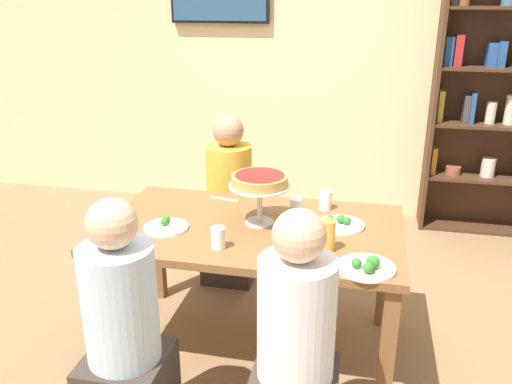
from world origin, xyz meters
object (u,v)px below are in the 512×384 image
object	(u,v)px
water_glass_clear_far	(218,238)
salad_plate_spare	(367,266)
diner_near_right	(295,364)
beer_glass_amber_tall	(328,236)
cutlery_knife_near	(224,199)
diner_near_left	(125,348)
deep_dish_pizza_stand	(260,183)
water_glass_clear_near	(325,200)
water_glass_clear_spare	(296,207)
dining_table	(252,242)
salad_plate_far_diner	(341,223)
diner_far_left	(230,212)
bookshelf	(505,94)
salad_plate_near_diner	(166,226)
cutlery_fork_near	(99,237)

from	to	relation	value
water_glass_clear_far	salad_plate_spare	bearing A→B (deg)	-5.57
diner_near_right	beer_glass_amber_tall	bearing A→B (deg)	-7.13
cutlery_knife_near	diner_near_left	bearing A→B (deg)	93.83
deep_dish_pizza_stand	cutlery_knife_near	world-z (taller)	deep_dish_pizza_stand
water_glass_clear_near	water_glass_clear_spare	distance (m)	0.19
dining_table	salad_plate_far_diner	distance (m)	0.47
diner_near_left	diner_far_left	bearing A→B (deg)	-1.74
diner_near_right	cutlery_knife_near	size ratio (longest dim) A/B	6.39
salad_plate_spare	water_glass_clear_near	distance (m)	0.70
salad_plate_far_diner	beer_glass_amber_tall	bearing A→B (deg)	-98.74
water_glass_clear_far	cutlery_knife_near	size ratio (longest dim) A/B	0.58
diner_far_left	deep_dish_pizza_stand	bearing A→B (deg)	26.93
dining_table	water_glass_clear_near	world-z (taller)	water_glass_clear_near
bookshelf	diner_near_left	bearing A→B (deg)	-124.83
dining_table	water_glass_clear_far	xyz separation A→B (m)	(-0.10, -0.28, 0.15)
deep_dish_pizza_stand	salad_plate_near_diner	world-z (taller)	deep_dish_pizza_stand
deep_dish_pizza_stand	cutlery_knife_near	size ratio (longest dim) A/B	1.77
deep_dish_pizza_stand	salad_plate_far_diner	xyz separation A→B (m)	(0.42, 0.05, -0.21)
diner_near_left	water_glass_clear_spare	bearing A→B (deg)	-30.91
diner_near_left	water_glass_clear_near	size ratio (longest dim) A/B	10.84
dining_table	water_glass_clear_spare	distance (m)	0.31
deep_dish_pizza_stand	water_glass_clear_spare	world-z (taller)	deep_dish_pizza_stand
diner_far_left	salad_plate_near_diner	size ratio (longest dim) A/B	5.04
diner_near_left	water_glass_clear_spare	size ratio (longest dim) A/B	11.89
diner_near_left	water_glass_clear_near	bearing A→B (deg)	-33.49
salad_plate_spare	water_glass_clear_near	world-z (taller)	water_glass_clear_near
salad_plate_far_diner	cutlery_knife_near	bearing A→B (deg)	161.02
salad_plate_near_diner	salad_plate_far_diner	xyz separation A→B (m)	(0.87, 0.22, 0.00)
dining_table	salad_plate_far_diner	world-z (taller)	salad_plate_far_diner
salad_plate_spare	bookshelf	bearing A→B (deg)	67.43
salad_plate_far_diner	cutlery_knife_near	xyz separation A→B (m)	(-0.69, 0.24, -0.01)
diner_near_left	salad_plate_spare	xyz separation A→B (m)	(0.95, 0.42, 0.27)
salad_plate_far_diner	water_glass_clear_near	distance (m)	0.24
water_glass_clear_far	cutlery_fork_near	xyz separation A→B (m)	(-0.60, -0.01, -0.05)
salad_plate_spare	salad_plate_far_diner	bearing A→B (deg)	107.44
salad_plate_spare	diner_near_left	bearing A→B (deg)	-156.28
diner_near_right	salad_plate_spare	world-z (taller)	diner_near_right
water_glass_clear_spare	salad_plate_near_diner	bearing A→B (deg)	-153.95
diner_near_left	water_glass_clear_spare	world-z (taller)	diner_near_left
diner_far_left	beer_glass_amber_tall	xyz separation A→B (m)	(0.72, -0.93, 0.32)
diner_far_left	salad_plate_far_diner	world-z (taller)	diner_far_left
diner_near_right	cutlery_knife_near	xyz separation A→B (m)	(-0.58, 1.06, 0.25)
salad_plate_far_diner	diner_near_right	bearing A→B (deg)	-97.71
diner_near_left	salad_plate_spare	bearing A→B (deg)	-66.28
beer_glass_amber_tall	water_glass_clear_far	bearing A→B (deg)	-170.26
deep_dish_pizza_stand	water_glass_clear_spare	xyz separation A→B (m)	(0.17, 0.14, -0.17)
salad_plate_near_diner	water_glass_clear_near	xyz separation A→B (m)	(0.77, 0.43, 0.04)
deep_dish_pizza_stand	beer_glass_amber_tall	size ratio (longest dim) A/B	2.12
dining_table	cutlery_fork_near	bearing A→B (deg)	-157.35
salad_plate_near_diner	beer_glass_amber_tall	world-z (taller)	beer_glass_amber_tall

